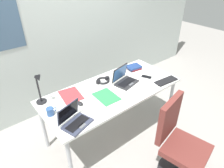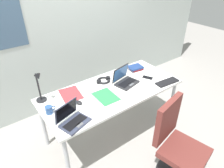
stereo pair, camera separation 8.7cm
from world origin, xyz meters
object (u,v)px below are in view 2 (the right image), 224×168
at_px(laptop_mid_desk, 125,80).
at_px(paper_folder_back_right, 106,96).
at_px(paper_folder_mid_desk, 71,94).
at_px(cell_phone, 148,78).
at_px(computer_mouse, 79,102).
at_px(external_keyboard, 167,82).
at_px(desk_lamp, 39,88).
at_px(headphones, 104,80).
at_px(laptop_front_left, 72,119).
at_px(office_chair, 177,150).
at_px(coffee_mug, 49,110).
at_px(book_stack, 136,68).

height_order(laptop_mid_desk, paper_folder_back_right, laptop_mid_desk).
height_order(paper_folder_back_right, paper_folder_mid_desk, same).
bearing_deg(laptop_mid_desk, cell_phone, -14.12).
bearing_deg(computer_mouse, external_keyboard, -31.46).
bearing_deg(desk_lamp, cell_phone, -14.06).
relative_size(laptop_mid_desk, headphones, 1.59).
relative_size(laptop_front_left, paper_folder_back_right, 1.09).
bearing_deg(office_chair, external_keyboard, 50.92).
xyz_separation_m(paper_folder_back_right, coffee_mug, (-0.66, 0.12, 0.04)).
distance_m(book_stack, paper_folder_back_right, 0.81).
distance_m(laptop_front_left, office_chair, 1.17).
xyz_separation_m(cell_phone, coffee_mug, (-1.38, 0.10, 0.04)).
height_order(computer_mouse, office_chair, office_chair).
distance_m(computer_mouse, paper_folder_back_right, 0.34).
bearing_deg(desk_lamp, paper_folder_mid_desk, -10.46).
xyz_separation_m(external_keyboard, coffee_mug, (-1.50, 0.35, 0.03)).
bearing_deg(computer_mouse, paper_folder_back_right, -29.69).
relative_size(laptop_front_left, coffee_mug, 2.99).
bearing_deg(coffee_mug, cell_phone, -4.24).
bearing_deg(coffee_mug, office_chair, -45.37).
distance_m(paper_folder_mid_desk, office_chair, 1.38).
bearing_deg(headphones, office_chair, -83.23).
bearing_deg(office_chair, book_stack, 69.58).
height_order(laptop_front_left, paper_folder_back_right, laptop_front_left).
distance_m(external_keyboard, coffee_mug, 1.54).
relative_size(desk_lamp, headphones, 1.87).
relative_size(cell_phone, book_stack, 0.61).
height_order(laptop_front_left, book_stack, laptop_front_left).
distance_m(cell_phone, book_stack, 0.28).
height_order(paper_folder_back_right, office_chair, office_chair).
xyz_separation_m(external_keyboard, cell_phone, (-0.12, 0.25, -0.01)).
relative_size(external_keyboard, coffee_mug, 2.92).
bearing_deg(office_chair, laptop_mid_desk, 86.28).
xyz_separation_m(desk_lamp, paper_folder_back_right, (0.64, -0.36, -0.19)).
xyz_separation_m(laptop_mid_desk, computer_mouse, (-0.71, -0.03, -0.03)).
bearing_deg(laptop_front_left, paper_folder_mid_desk, 65.48).
distance_m(computer_mouse, book_stack, 1.10).
height_order(paper_folder_back_right, coffee_mug, coffee_mug).
xyz_separation_m(paper_folder_back_right, office_chair, (0.32, -0.87, -0.35)).
bearing_deg(coffee_mug, headphones, 12.84).
bearing_deg(external_keyboard, laptop_front_left, -177.23).
bearing_deg(laptop_mid_desk, headphones, 134.38).
distance_m(desk_lamp, computer_mouse, 0.46).
bearing_deg(paper_folder_mid_desk, laptop_mid_desk, -15.68).
distance_m(computer_mouse, paper_folder_mid_desk, 0.22).
relative_size(computer_mouse, office_chair, 0.10).
relative_size(external_keyboard, office_chair, 0.34).
height_order(book_stack, coffee_mug, coffee_mug).
relative_size(external_keyboard, cell_phone, 2.43).
height_order(cell_phone, book_stack, book_stack).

